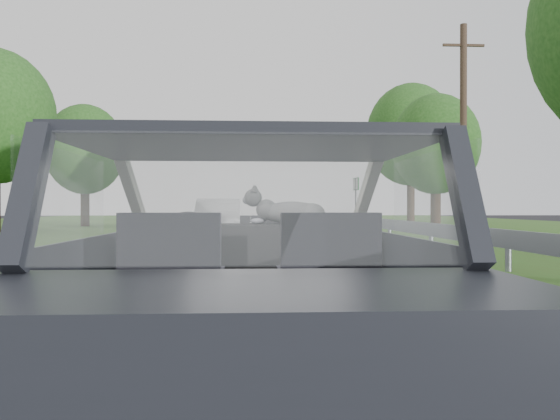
{
  "coord_description": "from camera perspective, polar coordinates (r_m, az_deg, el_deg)",
  "views": [
    {
      "loc": [
        -0.0,
        -3.12,
        1.12
      ],
      "look_at": [
        0.19,
        0.5,
        1.1
      ],
      "focal_mm": 35.0,
      "sensor_mm": 36.0,
      "label": 1
    }
  ],
  "objects": [
    {
      "name": "ground",
      "position": [
        3.31,
        -3.06,
        -19.4
      ],
      "size": [
        140.0,
        140.0,
        0.0
      ],
      "primitive_type": "plane",
      "color": "black",
      "rests_on": "ground"
    },
    {
      "name": "steering_wheel",
      "position": [
        3.48,
        -9.68,
        -2.95
      ],
      "size": [
        0.36,
        0.36,
        0.04
      ],
      "primitive_type": "torus",
      "color": "black",
      "rests_on": "dashboard"
    },
    {
      "name": "tree_2",
      "position": [
        27.47,
        15.96,
        4.65
      ],
      "size": [
        4.25,
        4.25,
        6.41
      ],
      "primitive_type": null,
      "rotation": [
        0.0,
        0.0,
        -0.01
      ],
      "color": "#1B4716",
      "rests_on": "ground"
    },
    {
      "name": "utility_pole",
      "position": [
        23.66,
        18.61,
        7.98
      ],
      "size": [
        0.35,
        0.35,
        8.57
      ],
      "primitive_type": "cylinder",
      "rotation": [
        0.0,
        0.0,
        0.32
      ],
      "color": "brown",
      "rests_on": "ground"
    },
    {
      "name": "tree_6",
      "position": [
        33.57,
        -19.71,
        4.24
      ],
      "size": [
        5.24,
        5.24,
        6.86
      ],
      "primitive_type": null,
      "rotation": [
        0.0,
        0.0,
        -0.17
      ],
      "color": "#1B4716",
      "rests_on": "ground"
    },
    {
      "name": "dashboard",
      "position": [
        3.75,
        -3.07,
        -3.78
      ],
      "size": [
        1.58,
        0.45,
        0.3
      ],
      "primitive_type": "cube",
      "color": "black",
      "rests_on": "subject_car"
    },
    {
      "name": "tree_3",
      "position": [
        41.47,
        13.51,
        5.62
      ],
      "size": [
        7.84,
        7.84,
        9.93
      ],
      "primitive_type": null,
      "rotation": [
        0.0,
        0.0,
        0.22
      ],
      "color": "#1B4716",
      "rests_on": "ground"
    },
    {
      "name": "driver_seat",
      "position": [
        2.87,
        -11.1,
        -4.45
      ],
      "size": [
        0.5,
        0.72,
        0.42
      ],
      "primitive_type": "cube",
      "color": "black",
      "rests_on": "subject_car"
    },
    {
      "name": "subject_car",
      "position": [
        3.14,
        -3.07,
        -6.86
      ],
      "size": [
        1.8,
        4.0,
        1.45
      ],
      "primitive_type": "cube",
      "color": "black",
      "rests_on": "ground"
    },
    {
      "name": "other_car",
      "position": [
        18.79,
        -6.46,
        -0.96
      ],
      "size": [
        1.78,
        4.31,
        1.41
      ],
      "primitive_type": "imported",
      "rotation": [
        0.0,
        0.0,
        0.02
      ],
      "color": "silver",
      "rests_on": "ground"
    },
    {
      "name": "passenger_seat",
      "position": [
        2.87,
        4.98,
        -4.44
      ],
      "size": [
        0.5,
        0.72,
        0.42
      ],
      "primitive_type": "cube",
      "color": "black",
      "rests_on": "subject_car"
    },
    {
      "name": "guardrail",
      "position": [
        13.82,
        15.05,
        -1.93
      ],
      "size": [
        0.05,
        90.0,
        0.32
      ],
      "primitive_type": "cube",
      "color": "gray",
      "rests_on": "ground"
    },
    {
      "name": "cat",
      "position": [
        3.79,
        1.21,
        -0.13
      ],
      "size": [
        0.63,
        0.31,
        0.27
      ],
      "primitive_type": "ellipsoid",
      "rotation": [
        0.0,
        0.0,
        -0.22
      ],
      "color": "gray",
      "rests_on": "dashboard"
    },
    {
      "name": "highway_sign",
      "position": [
        27.56,
        7.95,
        0.67
      ],
      "size": [
        0.16,
        1.04,
        2.59
      ],
      "primitive_type": "cube",
      "rotation": [
        0.0,
        0.0,
        0.05
      ],
      "color": "#155A24",
      "rests_on": "ground"
    }
  ]
}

